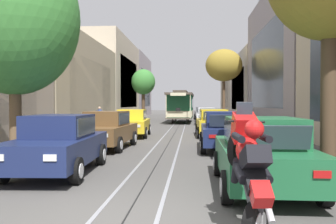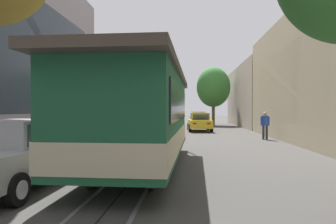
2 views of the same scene
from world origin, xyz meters
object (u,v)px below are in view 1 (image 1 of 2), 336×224
object	(u,v)px
street_tree_kerb_left_second	(143,82)
motorcycle_with_rider	(249,166)
parked_car_yellow_mid_left	(132,123)
street_tree_kerb_left_near	(15,19)
parked_car_grey_fourth_right	(210,119)
fire_hydrant	(253,136)
cable_car_trolley	(181,106)
parked_car_silver_sixth_right	(205,114)
parked_car_navy_second_right	(224,131)
pedestrian_on_left_pavement	(100,116)
parked_car_white_fifth_right	(206,116)
parked_car_brown_second_left	(107,130)
parked_car_grey_far_right	(202,113)
parked_car_green_near_right	(262,153)
street_tree_kerb_right_second	(224,66)
parked_car_yellow_mid_right	(213,123)
parked_car_navy_near_left	(59,144)

from	to	relation	value
street_tree_kerb_left_second	motorcycle_with_rider	xyz separation A→B (m)	(6.33, -35.28, -3.43)
parked_car_yellow_mid_left	street_tree_kerb_left_near	world-z (taller)	street_tree_kerb_left_near
parked_car_grey_fourth_right	fire_hydrant	distance (m)	10.52
parked_car_yellow_mid_left	motorcycle_with_rider	bearing A→B (deg)	-74.44
cable_car_trolley	motorcycle_with_rider	distance (m)	32.16
parked_car_silver_sixth_right	street_tree_kerb_left_near	distance (m)	29.69
street_tree_kerb_left_second	parked_car_navy_second_right	bearing A→B (deg)	-75.09
parked_car_silver_sixth_right	parked_car_grey_fourth_right	bearing A→B (deg)	-90.22
pedestrian_on_left_pavement	fire_hydrant	xyz separation A→B (m)	(10.04, -10.95, -0.54)
parked_car_yellow_mid_left	parked_car_white_fifth_right	size ratio (longest dim) A/B	1.01
cable_car_trolley	parked_car_white_fifth_right	bearing A→B (deg)	-58.27
parked_car_brown_second_left	parked_car_yellow_mid_left	xyz separation A→B (m)	(0.14, 5.60, 0.00)
parked_car_grey_far_right	motorcycle_with_rider	size ratio (longest dim) A/B	2.31
parked_car_brown_second_left	motorcycle_with_rider	size ratio (longest dim) A/B	2.32
pedestrian_on_left_pavement	parked_car_green_near_right	bearing A→B (deg)	-65.67
parked_car_white_fifth_right	parked_car_grey_fourth_right	bearing A→B (deg)	-89.66
parked_car_navy_second_right	parked_car_yellow_mid_left	bearing A→B (deg)	129.57
street_tree_kerb_right_second	fire_hydrant	xyz separation A→B (m)	(-0.62, -21.19, -5.57)
parked_car_grey_fourth_right	motorcycle_with_rider	size ratio (longest dim) A/B	2.30
motorcycle_with_rider	pedestrian_on_left_pavement	world-z (taller)	motorcycle_with_rider
parked_car_yellow_mid_right	parked_car_grey_fourth_right	size ratio (longest dim) A/B	1.00
parked_car_grey_far_right	parked_car_yellow_mid_right	bearing A→B (deg)	-90.26
street_tree_kerb_right_second	fire_hydrant	distance (m)	21.91
parked_car_navy_second_right	fire_hydrant	distance (m)	2.37
parked_car_navy_near_left	parked_car_grey_fourth_right	distance (m)	18.12
parked_car_yellow_mid_left	parked_car_silver_sixth_right	distance (m)	19.47
pedestrian_on_left_pavement	street_tree_kerb_right_second	bearing A→B (deg)	43.84
cable_car_trolley	pedestrian_on_left_pavement	distance (m)	11.60
parked_car_green_near_right	parked_car_navy_second_right	size ratio (longest dim) A/B	1.00
parked_car_yellow_mid_right	street_tree_kerb_right_second	world-z (taller)	street_tree_kerb_right_second
parked_car_silver_sixth_right	motorcycle_with_rider	xyz separation A→B (m)	(-0.69, -34.13, 0.20)
parked_car_silver_sixth_right	street_tree_kerb_left_near	size ratio (longest dim) A/B	0.64
cable_car_trolley	street_tree_kerb_right_second	bearing A→B (deg)	5.22
parked_car_silver_sixth_right	street_tree_kerb_right_second	world-z (taller)	street_tree_kerb_right_second
parked_car_white_fifth_right	street_tree_kerb_left_near	xyz separation A→B (m)	(-6.83, -22.55, 3.69)
parked_car_brown_second_left	parked_car_yellow_mid_left	world-z (taller)	same
parked_car_navy_near_left	street_tree_kerb_left_second	world-z (taller)	street_tree_kerb_left_second
parked_car_grey_fourth_right	parked_car_grey_far_right	distance (m)	18.01
cable_car_trolley	parked_car_yellow_mid_left	bearing A→B (deg)	-98.02
parked_car_grey_fourth_right	cable_car_trolley	bearing A→B (deg)	103.75
parked_car_yellow_mid_left	parked_car_navy_second_right	world-z (taller)	same
parked_car_navy_second_right	cable_car_trolley	bearing A→B (deg)	96.13
parked_car_navy_near_left	street_tree_kerb_left_second	distance (m)	31.21
parked_car_yellow_mid_left	parked_car_green_near_right	xyz separation A→B (m)	(5.00, -12.42, 0.00)
parked_car_yellow_mid_left	street_tree_kerb_left_near	distance (m)	10.65
parked_car_brown_second_left	parked_car_yellow_mid_left	bearing A→B (deg)	88.58
street_tree_kerb_right_second	cable_car_trolley	xyz separation A→B (m)	(-4.52, -0.41, -4.33)
cable_car_trolley	parked_car_grey_far_right	bearing A→B (deg)	72.11
street_tree_kerb_left_second	fire_hydrant	xyz separation A→B (m)	(8.34, -23.96, -4.00)
parked_car_silver_sixth_right	parked_car_grey_far_right	size ratio (longest dim) A/B	1.00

